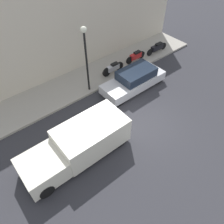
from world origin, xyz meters
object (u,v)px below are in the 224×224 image
(motorcycle_black, at_px, (157,48))
(streetlamp, at_px, (85,49))
(delivery_van, at_px, (78,145))
(parked_car, at_px, (134,80))
(scooter_silver, at_px, (113,68))
(motorcycle_red, at_px, (136,56))

(motorcycle_black, bearing_deg, streetlamp, 93.24)
(motorcycle_black, bearing_deg, delivery_van, 112.28)
(parked_car, height_order, scooter_silver, parked_car)
(motorcycle_black, relative_size, motorcycle_red, 1.16)
(parked_car, bearing_deg, scooter_silver, 4.19)
(motorcycle_red, distance_m, scooter_silver, 2.32)
(parked_car, height_order, motorcycle_black, parked_car)
(delivery_van, height_order, motorcycle_red, delivery_van)
(parked_car, relative_size, streetlamp, 1.05)
(streetlamp, bearing_deg, scooter_silver, -80.45)
(motorcycle_black, height_order, motorcycle_red, motorcycle_black)
(motorcycle_red, xyz_separation_m, scooter_silver, (-0.15, 2.31, 0.02))
(motorcycle_black, xyz_separation_m, scooter_silver, (0.01, 4.46, 0.01))
(scooter_silver, distance_m, streetlamp, 3.40)
(delivery_van, xyz_separation_m, motorcycle_black, (4.11, -10.03, -0.29))
(motorcycle_red, height_order, streetlamp, streetlamp)
(delivery_van, relative_size, scooter_silver, 2.94)
(motorcycle_red, distance_m, streetlamp, 5.29)
(delivery_van, distance_m, scooter_silver, 6.93)
(delivery_van, relative_size, motorcycle_black, 2.49)
(scooter_silver, bearing_deg, motorcycle_red, -86.22)
(parked_car, bearing_deg, delivery_van, 110.71)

